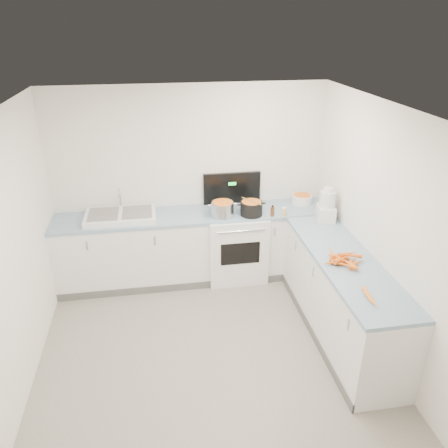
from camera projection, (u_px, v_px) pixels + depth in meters
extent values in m
cube|color=white|center=(194.00, 247.00, 5.76)|extent=(3.50, 0.60, 0.90)
cube|color=#85A7BD|center=(193.00, 215.00, 5.56)|extent=(3.50, 0.62, 0.04)
cube|color=white|center=(341.00, 298.00, 4.72)|extent=(0.60, 2.20, 0.90)
cube|color=#85A7BD|center=(346.00, 260.00, 4.52)|extent=(0.62, 2.20, 0.04)
cube|color=white|center=(235.00, 245.00, 5.81)|extent=(0.76, 0.65, 0.90)
cube|color=black|center=(232.00, 188.00, 5.78)|extent=(0.76, 0.05, 0.42)
cube|color=white|center=(121.00, 216.00, 5.40)|extent=(0.86, 0.52, 0.07)
cube|color=slate|center=(103.00, 214.00, 5.35)|extent=(0.36, 0.42, 0.01)
cube|color=slate|center=(137.00, 212.00, 5.41)|extent=(0.36, 0.42, 0.01)
cylinder|color=silver|center=(120.00, 198.00, 5.53)|extent=(0.03, 0.03, 0.24)
cylinder|color=silver|center=(222.00, 210.00, 5.44)|extent=(0.32, 0.32, 0.21)
cylinder|color=black|center=(251.00, 209.00, 5.48)|extent=(0.32, 0.32, 0.20)
cylinder|color=#AD7A47|center=(252.00, 201.00, 5.43)|extent=(0.19, 0.29, 0.01)
cylinder|color=white|center=(302.00, 199.00, 5.82)|extent=(0.33, 0.33, 0.12)
cylinder|color=#593319|center=(272.00, 212.00, 5.45)|extent=(0.05, 0.05, 0.12)
cylinder|color=#E5B266|center=(284.00, 212.00, 5.47)|extent=(0.06, 0.06, 0.10)
cube|color=white|center=(326.00, 213.00, 5.34)|extent=(0.25, 0.28, 0.18)
cylinder|color=silver|center=(327.00, 199.00, 5.26)|extent=(0.19, 0.19, 0.19)
cylinder|color=white|center=(328.00, 190.00, 5.21)|extent=(0.11, 0.11, 0.05)
cone|color=orange|center=(344.00, 259.00, 4.45)|extent=(0.18, 0.14, 0.04)
cone|color=orange|center=(351.00, 261.00, 4.43)|extent=(0.16, 0.11, 0.04)
cone|color=orange|center=(339.00, 258.00, 4.47)|extent=(0.21, 0.15, 0.04)
cone|color=orange|center=(356.00, 263.00, 4.38)|extent=(0.18, 0.11, 0.05)
cone|color=orange|center=(343.00, 261.00, 4.42)|extent=(0.13, 0.17, 0.05)
cone|color=orange|center=(340.00, 261.00, 4.41)|extent=(0.20, 0.15, 0.05)
cone|color=orange|center=(341.00, 264.00, 4.37)|extent=(0.19, 0.14, 0.05)
cone|color=orange|center=(334.00, 262.00, 4.39)|extent=(0.22, 0.08, 0.05)
cone|color=orange|center=(351.00, 264.00, 4.37)|extent=(0.12, 0.20, 0.05)
cone|color=orange|center=(335.00, 257.00, 4.49)|extent=(0.15, 0.16, 0.05)
cone|color=orange|center=(349.00, 263.00, 4.34)|extent=(0.11, 0.21, 0.05)
cone|color=orange|center=(332.00, 252.00, 4.51)|extent=(0.09, 0.22, 0.05)
cone|color=orange|center=(341.00, 259.00, 4.39)|extent=(0.19, 0.13, 0.05)
cone|color=orange|center=(339.00, 256.00, 4.48)|extent=(0.19, 0.14, 0.04)
cone|color=orange|center=(348.00, 254.00, 4.48)|extent=(0.21, 0.09, 0.05)
cone|color=orange|center=(352.00, 255.00, 4.44)|extent=(0.21, 0.11, 0.04)
cone|color=orange|center=(348.00, 266.00, 4.29)|extent=(0.17, 0.16, 0.04)
cone|color=orange|center=(373.00, 301.00, 3.80)|extent=(0.04, 0.17, 0.04)
cone|color=orange|center=(369.00, 297.00, 3.85)|extent=(0.06, 0.17, 0.04)
cone|color=orange|center=(368.00, 293.00, 3.91)|extent=(0.04, 0.19, 0.04)
cube|color=tan|center=(111.00, 215.00, 5.31)|extent=(0.05, 0.03, 0.00)
cube|color=tan|center=(101.00, 212.00, 5.39)|extent=(0.05, 0.01, 0.00)
cube|color=tan|center=(100.00, 210.00, 5.45)|extent=(0.04, 0.01, 0.00)
cube|color=tan|center=(107.00, 212.00, 5.40)|extent=(0.03, 0.01, 0.00)
cube|color=tan|center=(109.00, 210.00, 5.45)|extent=(0.02, 0.04, 0.00)
cube|color=tan|center=(106.00, 216.00, 5.30)|extent=(0.02, 0.04, 0.00)
cube|color=tan|center=(99.00, 216.00, 5.29)|extent=(0.03, 0.03, 0.00)
cube|color=tan|center=(105.00, 216.00, 5.28)|extent=(0.04, 0.01, 0.00)
cube|color=tan|center=(105.00, 211.00, 5.43)|extent=(0.04, 0.02, 0.00)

